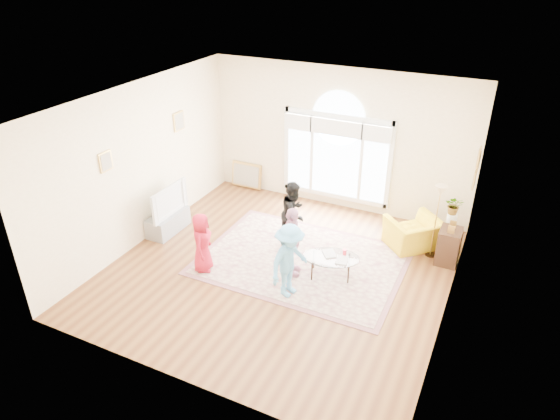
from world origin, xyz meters
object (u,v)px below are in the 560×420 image
at_px(tv_console, 168,222).
at_px(coffee_table, 331,258).
at_px(area_rug, 302,261).
at_px(armchair, 413,233).
at_px(television, 166,200).

relative_size(tv_console, coffee_table, 0.85).
bearing_deg(area_rug, armchair, 38.73).
xyz_separation_m(area_rug, tv_console, (-3.02, -0.17, 0.20)).
bearing_deg(television, coffee_table, -0.96).
bearing_deg(armchair, area_rug, -6.58).
xyz_separation_m(television, armchair, (4.81, 1.60, -0.43)).
height_order(area_rug, armchair, armchair).
distance_m(coffee_table, armchair, 2.01).
relative_size(area_rug, television, 3.22).
distance_m(area_rug, television, 3.11).
xyz_separation_m(area_rug, coffee_table, (0.66, -0.23, 0.39)).
xyz_separation_m(area_rug, television, (-3.02, -0.17, 0.73)).
bearing_deg(tv_console, area_rug, 3.15).
bearing_deg(armchair, coffee_table, 10.60).
bearing_deg(coffee_table, armchair, 38.53).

